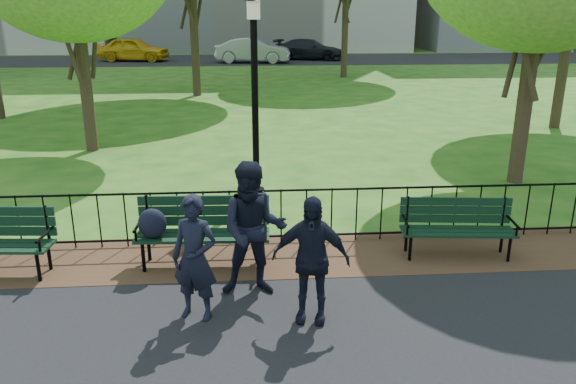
{
  "coord_description": "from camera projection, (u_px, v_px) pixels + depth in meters",
  "views": [
    {
      "loc": [
        0.09,
        -6.23,
        3.58
      ],
      "look_at": [
        0.67,
        1.5,
        1.02
      ],
      "focal_mm": 35.0,
      "sensor_mm": 36.0,
      "label": 1
    }
  ],
  "objects": [
    {
      "name": "ground",
      "position": [
        243.0,
        308.0,
        7.02
      ],
      "size": [
        120.0,
        120.0,
        0.0
      ],
      "primitive_type": "plane",
      "color": "#215516"
    },
    {
      "name": "dirt_strip",
      "position": [
        243.0,
        256.0,
        8.43
      ],
      "size": [
        60.0,
        1.6,
        0.01
      ],
      "primitive_type": "cube",
      "color": "#3E2A19",
      "rests_on": "ground"
    },
    {
      "name": "far_street",
      "position": [
        244.0,
        60.0,
        40.16
      ],
      "size": [
        70.0,
        9.0,
        0.01
      ],
      "primitive_type": "cube",
      "color": "black",
      "rests_on": "ground"
    },
    {
      "name": "iron_fence",
      "position": [
        243.0,
        215.0,
        8.75
      ],
      "size": [
        24.06,
        0.06,
        1.0
      ],
      "color": "black",
      "rests_on": "ground"
    },
    {
      "name": "park_bench_main",
      "position": [
        185.0,
        224.0,
        7.98
      ],
      "size": [
        1.92,
        0.67,
        1.08
      ],
      "rotation": [
        0.0,
        0.0,
        -0.04
      ],
      "color": "black",
      "rests_on": "ground"
    },
    {
      "name": "park_bench_right_a",
      "position": [
        457.0,
        221.0,
        8.37
      ],
      "size": [
        1.71,
        0.68,
        0.94
      ],
      "rotation": [
        0.0,
        0.0,
        -0.1
      ],
      "color": "black",
      "rests_on": "ground"
    },
    {
      "name": "lamppost",
      "position": [
        255.0,
        92.0,
        10.52
      ],
      "size": [
        0.34,
        0.34,
        3.81
      ],
      "color": "black",
      "rests_on": "ground"
    },
    {
      "name": "person_left",
      "position": [
        195.0,
        258.0,
        6.57
      ],
      "size": [
        0.65,
        0.54,
        1.54
      ],
      "primitive_type": "imported",
      "rotation": [
        0.0,
        0.0,
        -0.35
      ],
      "color": "black",
      "rests_on": "asphalt_path"
    },
    {
      "name": "person_mid",
      "position": [
        254.0,
        229.0,
        7.11
      ],
      "size": [
        0.88,
        0.49,
        1.77
      ],
      "primitive_type": "imported",
      "rotation": [
        0.0,
        0.0,
        -0.05
      ],
      "color": "black",
      "rests_on": "asphalt_path"
    },
    {
      "name": "person_right",
      "position": [
        311.0,
        259.0,
        6.52
      ],
      "size": [
        0.97,
        0.56,
        1.56
      ],
      "primitive_type": "imported",
      "rotation": [
        0.0,
        0.0,
        -0.22
      ],
      "color": "black",
      "rests_on": "asphalt_path"
    },
    {
      "name": "taxi",
      "position": [
        134.0,
        49.0,
        38.74
      ],
      "size": [
        5.09,
        2.77,
        1.64
      ],
      "primitive_type": "imported",
      "rotation": [
        0.0,
        0.0,
        1.39
      ],
      "color": "gold",
      "rests_on": "far_street"
    },
    {
      "name": "sedan_silver",
      "position": [
        253.0,
        50.0,
        37.62
      ],
      "size": [
        5.17,
        2.44,
        1.64
      ],
      "primitive_type": "imported",
      "rotation": [
        0.0,
        0.0,
        1.42
      ],
      "color": "#9FA2A7",
      "rests_on": "far_street"
    },
    {
      "name": "sedan_dark",
      "position": [
        309.0,
        49.0,
        39.92
      ],
      "size": [
        5.31,
        3.51,
        1.43
      ],
      "primitive_type": "imported",
      "rotation": [
        0.0,
        0.0,
        1.23
      ],
      "color": "black",
      "rests_on": "far_street"
    }
  ]
}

